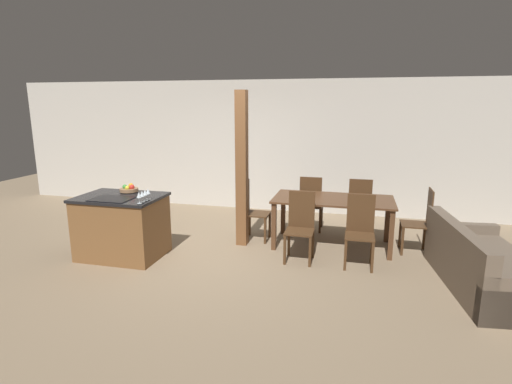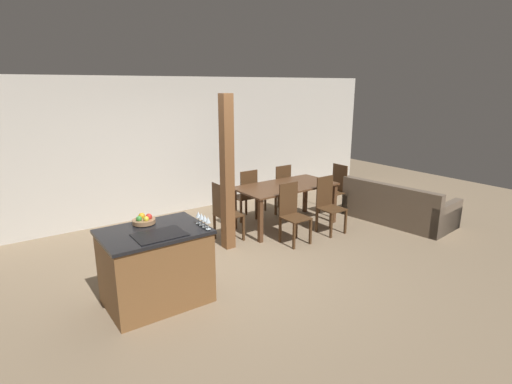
# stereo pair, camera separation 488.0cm
# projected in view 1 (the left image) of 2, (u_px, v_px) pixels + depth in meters

# --- Properties ---
(ground_plane) EXTENTS (16.00, 16.00, 0.00)m
(ground_plane) POSITION_uv_depth(u_px,v_px,m) (214.00, 254.00, 6.04)
(ground_plane) COLOR #847056
(wall_back) EXTENTS (11.20, 0.08, 2.70)m
(wall_back) POSITION_uv_depth(u_px,v_px,m) (258.00, 146.00, 8.37)
(wall_back) COLOR beige
(wall_back) RESTS_ON ground_plane
(kitchen_island) EXTENTS (1.20, 0.87, 0.93)m
(kitchen_island) POSITION_uv_depth(u_px,v_px,m) (122.00, 226.00, 5.86)
(kitchen_island) COLOR brown
(kitchen_island) RESTS_ON ground_plane
(fruit_bowl) EXTENTS (0.27, 0.27, 0.11)m
(fruit_bowl) POSITION_uv_depth(u_px,v_px,m) (129.00, 189.00, 6.01)
(fruit_bowl) COLOR #99704C
(fruit_bowl) RESTS_ON kitchen_island
(wine_glass_near) EXTENTS (0.07, 0.07, 0.15)m
(wine_glass_near) POSITION_uv_depth(u_px,v_px,m) (139.00, 195.00, 5.27)
(wine_glass_near) COLOR silver
(wine_glass_near) RESTS_ON kitchen_island
(wine_glass_middle) EXTENTS (0.07, 0.07, 0.15)m
(wine_glass_middle) POSITION_uv_depth(u_px,v_px,m) (142.00, 194.00, 5.35)
(wine_glass_middle) COLOR silver
(wine_glass_middle) RESTS_ON kitchen_island
(wine_glass_far) EXTENTS (0.07, 0.07, 0.15)m
(wine_glass_far) POSITION_uv_depth(u_px,v_px,m) (145.00, 193.00, 5.42)
(wine_glass_far) COLOR silver
(wine_glass_far) RESTS_ON kitchen_island
(wine_glass_end) EXTENTS (0.07, 0.07, 0.15)m
(wine_glass_end) POSITION_uv_depth(u_px,v_px,m) (148.00, 192.00, 5.50)
(wine_glass_end) COLOR silver
(wine_glass_end) RESTS_ON kitchen_island
(dining_table) EXTENTS (1.85, 0.94, 0.78)m
(dining_table) POSITION_uv_depth(u_px,v_px,m) (333.00, 205.00, 6.25)
(dining_table) COLOR #51331E
(dining_table) RESTS_ON ground_plane
(dining_chair_near_left) EXTENTS (0.40, 0.40, 0.99)m
(dining_chair_near_left) POSITION_uv_depth(u_px,v_px,m) (300.00, 225.00, 5.74)
(dining_chair_near_left) COLOR #472D19
(dining_chair_near_left) RESTS_ON ground_plane
(dining_chair_near_right) EXTENTS (0.40, 0.40, 0.99)m
(dining_chair_near_right) POSITION_uv_depth(u_px,v_px,m) (360.00, 230.00, 5.54)
(dining_chair_near_right) COLOR #472D19
(dining_chair_near_right) RESTS_ON ground_plane
(dining_chair_far_left) EXTENTS (0.40, 0.40, 0.99)m
(dining_chair_far_left) POSITION_uv_depth(u_px,v_px,m) (311.00, 203.00, 7.04)
(dining_chair_far_left) COLOR #472D19
(dining_chair_far_left) RESTS_ON ground_plane
(dining_chair_far_right) EXTENTS (0.40, 0.40, 0.99)m
(dining_chair_far_right) POSITION_uv_depth(u_px,v_px,m) (360.00, 206.00, 6.84)
(dining_chair_far_right) COLOR #472D19
(dining_chair_far_right) RESTS_ON ground_plane
(dining_chair_head_end) EXTENTS (0.40, 0.40, 0.99)m
(dining_chair_head_end) POSITION_uv_depth(u_px,v_px,m) (252.00, 210.00, 6.60)
(dining_chair_head_end) COLOR #472D19
(dining_chair_head_end) RESTS_ON ground_plane
(dining_chair_foot_end) EXTENTS (0.40, 0.40, 0.99)m
(dining_chair_foot_end) POSITION_uv_depth(u_px,v_px,m) (421.00, 221.00, 5.98)
(dining_chair_foot_end) COLOR #472D19
(dining_chair_foot_end) RESTS_ON ground_plane
(couch) EXTENTS (1.18, 2.05, 0.78)m
(couch) POSITION_uv_depth(u_px,v_px,m) (484.00, 268.00, 4.89)
(couch) COLOR brown
(couch) RESTS_ON ground_plane
(timber_post) EXTENTS (0.17, 0.17, 2.43)m
(timber_post) POSITION_uv_depth(u_px,v_px,m) (242.00, 170.00, 6.21)
(timber_post) COLOR brown
(timber_post) RESTS_ON ground_plane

